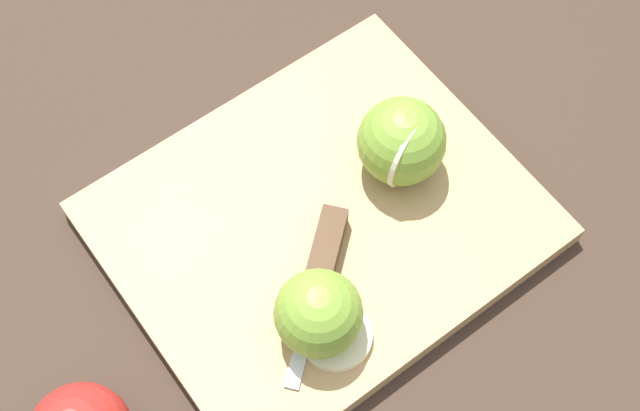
{
  "coord_description": "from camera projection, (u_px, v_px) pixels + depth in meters",
  "views": [
    {
      "loc": [
        0.16,
        0.28,
        0.67
      ],
      "look_at": [
        0.0,
        0.0,
        0.04
      ],
      "focal_mm": 50.0,
      "sensor_mm": 36.0,
      "label": 1
    }
  ],
  "objects": [
    {
      "name": "cutting_board",
      "position": [
        320.0,
        222.0,
        0.73
      ],
      "size": [
        0.36,
        0.31,
        0.02
      ],
      "color": "tan",
      "rests_on": "ground_plane"
    },
    {
      "name": "ground_plane",
      "position": [
        320.0,
        228.0,
        0.74
      ],
      "size": [
        4.0,
        4.0,
        0.0
      ],
      "primitive_type": "plane",
      "color": "#38281E"
    },
    {
      "name": "apple_half_right",
      "position": [
        318.0,
        314.0,
        0.65
      ],
      "size": [
        0.07,
        0.07,
        0.07
      ],
      "rotation": [
        0.0,
        0.0,
        0.81
      ],
      "color": "olive",
      "rests_on": "cutting_board"
    },
    {
      "name": "apple_half_left",
      "position": [
        402.0,
        142.0,
        0.71
      ],
      "size": [
        0.07,
        0.07,
        0.07
      ],
      "rotation": [
        0.0,
        0.0,
        2.05
      ],
      "color": "olive",
      "rests_on": "cutting_board"
    },
    {
      "name": "apple_slice",
      "position": [
        336.0,
        335.0,
        0.67
      ],
      "size": [
        0.06,
        0.06,
        0.01
      ],
      "color": "beige",
      "rests_on": "cutting_board"
    },
    {
      "name": "knife",
      "position": [
        325.0,
        255.0,
        0.7
      ],
      "size": [
        0.11,
        0.12,
        0.02
      ],
      "rotation": [
        0.0,
        0.0,
        0.8
      ],
      "color": "silver",
      "rests_on": "cutting_board"
    }
  ]
}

